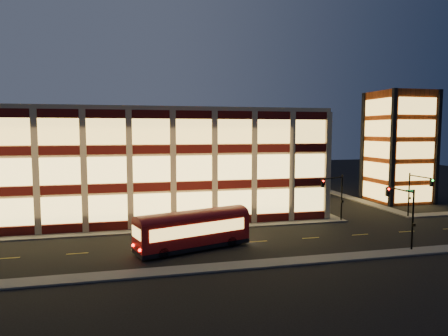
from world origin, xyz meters
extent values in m
plane|color=black|center=(0.00, 0.00, 0.00)|extent=(200.00, 200.00, 0.00)
cube|color=#514F4C|center=(-3.00, 1.00, 0.07)|extent=(54.00, 2.00, 0.15)
cube|color=#514F4C|center=(23.00, 17.00, 0.07)|extent=(2.00, 30.00, 0.15)
cube|color=#514F4C|center=(40.00, 1.00, 0.07)|extent=(14.00, 2.00, 0.15)
cube|color=#514F4C|center=(34.00, 17.00, 0.07)|extent=(2.00, 30.00, 0.15)
cube|color=#514F4C|center=(0.00, -13.00, 0.07)|extent=(100.00, 2.00, 0.15)
cube|color=tan|center=(-3.00, 17.00, 7.00)|extent=(50.00, 30.00, 14.00)
cube|color=tan|center=(-3.00, 17.00, 14.25)|extent=(50.40, 30.40, 0.50)
cube|color=#470C0A|center=(-3.00, 1.88, 0.65)|extent=(50.10, 0.25, 1.00)
cube|color=#EDC763|center=(-3.00, 1.90, 2.75)|extent=(49.00, 0.20, 3.00)
cube|color=#470C0A|center=(22.12, 17.00, 0.65)|extent=(0.25, 30.10, 1.00)
cube|color=#EDC763|center=(22.10, 17.00, 2.75)|extent=(0.20, 29.00, 3.00)
cube|color=#470C0A|center=(-3.00, 1.88, 5.05)|extent=(50.10, 0.25, 1.00)
cube|color=#EDC763|center=(-3.00, 1.90, 7.15)|extent=(49.00, 0.20, 3.00)
cube|color=#470C0A|center=(22.12, 17.00, 5.05)|extent=(0.25, 30.10, 1.00)
cube|color=#EDC763|center=(22.10, 17.00, 7.15)|extent=(0.20, 29.00, 3.00)
cube|color=#470C0A|center=(-3.00, 1.88, 9.45)|extent=(50.10, 0.25, 1.00)
cube|color=#EDC763|center=(-3.00, 1.90, 11.55)|extent=(49.00, 0.20, 3.00)
cube|color=#470C0A|center=(22.12, 17.00, 9.45)|extent=(0.25, 30.10, 1.00)
cube|color=#EDC763|center=(22.10, 17.00, 11.55)|extent=(0.20, 29.00, 3.00)
cube|color=#8C3814|center=(40.00, 12.00, 9.00)|extent=(8.00, 8.00, 18.00)
cube|color=black|center=(36.00, 8.00, 9.00)|extent=(0.60, 0.60, 18.00)
cube|color=black|center=(44.00, 8.00, 9.00)|extent=(0.60, 0.60, 18.00)
cube|color=black|center=(36.00, 16.00, 9.00)|extent=(0.60, 0.60, 18.00)
cube|color=black|center=(44.00, 16.00, 9.00)|extent=(0.60, 0.60, 18.00)
cube|color=#F2BF55|center=(40.00, 7.92, 1.80)|extent=(6.60, 0.16, 2.60)
cube|color=#F2BF55|center=(35.92, 12.00, 1.80)|extent=(0.16, 6.60, 2.60)
cube|color=#F2BF55|center=(40.00, 7.92, 5.20)|extent=(6.60, 0.16, 2.60)
cube|color=#F2BF55|center=(35.92, 12.00, 5.20)|extent=(0.16, 6.60, 2.60)
cube|color=#F2BF55|center=(40.00, 7.92, 8.60)|extent=(6.60, 0.16, 2.60)
cube|color=#F2BF55|center=(35.92, 12.00, 8.60)|extent=(0.16, 6.60, 2.60)
cube|color=#F2BF55|center=(40.00, 7.92, 12.00)|extent=(6.60, 0.16, 2.60)
cube|color=#F2BF55|center=(35.92, 12.00, 12.00)|extent=(0.16, 6.60, 2.60)
cube|color=#F2BF55|center=(40.00, 7.92, 15.40)|extent=(6.60, 0.16, 2.60)
cube|color=#F2BF55|center=(35.92, 12.00, 15.40)|extent=(0.16, 6.60, 2.60)
cylinder|color=black|center=(23.50, 0.80, 3.00)|extent=(0.18, 0.18, 6.00)
cylinder|color=black|center=(21.75, 0.05, 5.70)|extent=(3.56, 1.63, 0.14)
cube|color=black|center=(20.00, -0.70, 5.20)|extent=(0.32, 0.32, 0.95)
sphere|color=#FF0C05|center=(20.00, -0.88, 5.50)|extent=(0.20, 0.20, 0.20)
cube|color=black|center=(23.50, 0.60, 2.60)|extent=(0.25, 0.18, 0.28)
cylinder|color=black|center=(33.50, 0.80, 3.00)|extent=(0.18, 0.18, 6.00)
cylinder|color=black|center=(33.50, -1.20, 5.70)|extent=(0.14, 4.00, 0.14)
cube|color=black|center=(33.50, -3.20, 5.20)|extent=(0.32, 0.32, 0.95)
sphere|color=#0CFF26|center=(33.50, -3.38, 5.50)|extent=(0.20, 0.20, 0.20)
cube|color=black|center=(33.50, 0.60, 2.60)|extent=(0.25, 0.18, 0.28)
cube|color=#0C7226|center=(33.50, 0.65, 3.60)|extent=(1.20, 0.06, 0.28)
cylinder|color=black|center=(23.50, -12.50, 3.00)|extent=(0.18, 0.18, 6.00)
cylinder|color=black|center=(23.50, -10.50, 5.70)|extent=(0.14, 4.00, 0.14)
cube|color=black|center=(23.50, -8.50, 5.20)|extent=(0.32, 0.32, 0.95)
sphere|color=#FF0C05|center=(23.50, -8.68, 5.50)|extent=(0.20, 0.20, 0.20)
cube|color=black|center=(23.50, -12.70, 2.60)|extent=(0.25, 0.18, 0.28)
cube|color=#910708|center=(2.93, -7.09, 1.94)|extent=(11.75, 6.22, 2.63)
cube|color=black|center=(2.93, -7.09, 0.40)|extent=(11.75, 6.22, 0.40)
cylinder|color=black|center=(-0.17, -9.41, 0.51)|extent=(1.08, 0.64, 1.03)
cylinder|color=black|center=(-0.94, -7.01, 0.51)|extent=(1.08, 0.64, 1.03)
cylinder|color=black|center=(6.79, -7.16, 0.51)|extent=(1.08, 0.64, 1.03)
cylinder|color=black|center=(6.02, -4.77, 0.51)|extent=(1.08, 0.64, 1.03)
cube|color=#F2BF55|center=(3.37, -8.48, 2.28)|extent=(9.58, 3.14, 1.14)
cube|color=#F2BF55|center=(2.48, -5.70, 2.28)|extent=(9.58, 3.14, 1.14)
camera|label=1|loc=(-2.93, -45.12, 11.61)|focal=32.00mm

